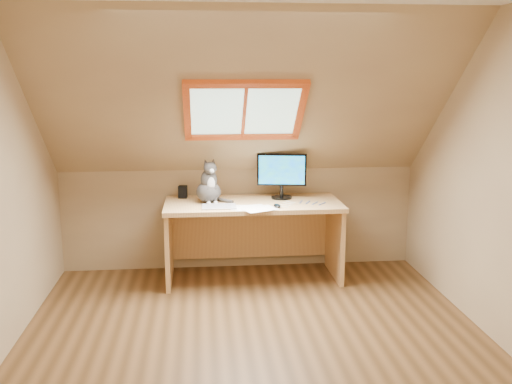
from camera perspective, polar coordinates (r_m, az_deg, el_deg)
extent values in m
plane|color=brown|center=(4.28, 0.04, -15.05)|extent=(3.50, 3.50, 0.00)
cube|color=tan|center=(2.21, 4.55, -7.60)|extent=(3.50, 0.02, 2.40)
cube|color=tan|center=(4.41, 23.29, 1.28)|extent=(0.02, 3.50, 2.40)
cube|color=tan|center=(5.74, -1.68, -2.65)|extent=(3.50, 0.02, 1.00)
cube|color=tan|center=(4.79, -1.12, 9.02)|extent=(3.50, 1.56, 1.41)
cube|color=#B2E0CC|center=(4.87, -1.19, 8.24)|extent=(0.90, 0.53, 0.48)
cube|color=#E25515|center=(4.87, -1.19, 8.24)|extent=(1.02, 0.64, 0.59)
cube|color=#E3B46B|center=(5.34, -0.30, -1.22)|extent=(1.64, 0.72, 0.04)
cube|color=#E3B46B|center=(5.42, -8.70, -5.26)|extent=(0.04, 0.65, 0.71)
cube|color=#E3B46B|center=(5.56, 7.89, -4.80)|extent=(0.04, 0.65, 0.71)
cube|color=#E3B46B|center=(5.75, -0.60, -4.13)|extent=(1.54, 0.03, 0.50)
cylinder|color=black|center=(5.49, 2.57, -0.54)|extent=(0.20, 0.20, 0.02)
cylinder|color=black|center=(5.48, 2.58, 0.10)|extent=(0.03, 0.03, 0.11)
cube|color=black|center=(5.44, 2.60, 2.25)|extent=(0.47, 0.11, 0.31)
cube|color=#0031DE|center=(5.42, 2.59, 2.21)|extent=(0.43, 0.08, 0.27)
ellipsoid|color=#423D3A|center=(5.33, -4.77, 0.02)|extent=(0.30, 0.33, 0.20)
ellipsoid|color=#423D3A|center=(5.29, -4.74, 1.20)|extent=(0.19, 0.19, 0.21)
ellipsoid|color=silver|center=(5.23, -4.52, 0.84)|extent=(0.08, 0.06, 0.12)
ellipsoid|color=#423D3A|center=(5.22, -4.60, 2.40)|extent=(0.14, 0.13, 0.11)
sphere|color=silver|center=(5.18, -4.44, 2.12)|extent=(0.04, 0.04, 0.04)
cone|color=#423D3A|center=(5.22, -5.07, 3.01)|extent=(0.07, 0.06, 0.07)
cone|color=#423D3A|center=(5.24, -4.29, 3.05)|extent=(0.07, 0.07, 0.07)
cube|color=black|center=(5.55, -7.33, 0.01)|extent=(0.09, 0.09, 0.12)
cube|color=#B2B2B7|center=(5.13, -3.72, -1.47)|extent=(0.31, 0.22, 0.01)
ellipsoid|color=black|center=(5.11, 2.13, -1.39)|extent=(0.07, 0.11, 0.03)
cube|color=white|center=(5.08, -0.43, -1.65)|extent=(0.33, 0.27, 0.00)
cube|color=white|center=(5.08, -0.43, -1.64)|extent=(0.32, 0.24, 0.00)
cube|color=white|center=(5.08, -0.43, -1.62)|extent=(0.35, 0.30, 0.00)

